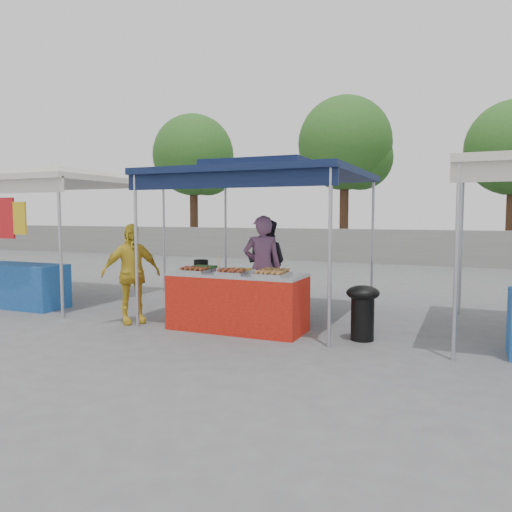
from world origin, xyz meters
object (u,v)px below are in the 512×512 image
at_px(vendor_woman, 262,267).
at_px(customer_person, 131,274).
at_px(wok_burner, 363,308).
at_px(cooking_pot, 201,264).
at_px(vendor_table, 237,302).
at_px(helper_man, 266,263).

height_order(vendor_woman, customer_person, vendor_woman).
relative_size(wok_burner, customer_person, 0.48).
bearing_deg(cooking_pot, vendor_table, -24.46).
xyz_separation_m(vendor_table, wok_burner, (1.83, 0.13, 0.02)).
xyz_separation_m(vendor_table, customer_person, (-1.74, -0.22, 0.36)).
bearing_deg(customer_person, wok_burner, -45.77).
bearing_deg(helper_man, vendor_table, 104.45).
distance_m(cooking_pot, vendor_woman, 1.00).
bearing_deg(vendor_woman, wok_burner, 132.02).
relative_size(cooking_pot, helper_man, 0.14).
bearing_deg(helper_man, cooking_pot, 77.12).
relative_size(cooking_pot, customer_person, 0.15).
relative_size(vendor_table, wok_burner, 2.64).
xyz_separation_m(vendor_table, helper_man, (-0.32, 1.93, 0.39)).
bearing_deg(helper_man, wok_burner, 144.98).
xyz_separation_m(vendor_woman, helper_man, (-0.35, 1.03, -0.04)).
height_order(cooking_pot, helper_man, helper_man).
bearing_deg(customer_person, vendor_woman, -19.05).
height_order(helper_man, customer_person, helper_man).
relative_size(cooking_pot, wok_burner, 0.30).
xyz_separation_m(cooking_pot, wok_burner, (2.65, -0.25, -0.47)).
relative_size(vendor_woman, helper_man, 1.04).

